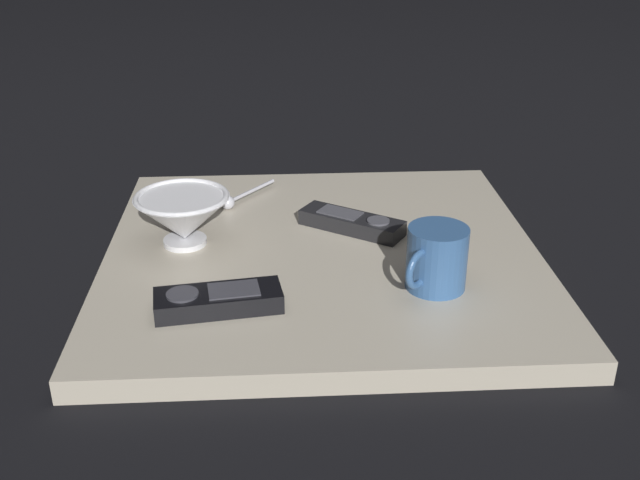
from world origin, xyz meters
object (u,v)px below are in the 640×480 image
(cereal_bowl, at_px, (183,216))
(teaspoon, at_px, (234,199))
(tv_remote_far, at_px, (352,222))
(tv_remote_near, at_px, (218,300))
(coffee_mug, at_px, (436,258))

(cereal_bowl, bearing_deg, teaspoon, -115.48)
(teaspoon, distance_m, tv_remote_far, 0.20)
(cereal_bowl, height_order, tv_remote_near, cereal_bowl)
(coffee_mug, xyz_separation_m, teaspoon, (0.27, -0.28, -0.03))
(teaspoon, bearing_deg, tv_remote_far, 150.35)
(coffee_mug, distance_m, tv_remote_near, 0.28)
(teaspoon, relative_size, tv_remote_far, 0.66)
(teaspoon, relative_size, tv_remote_near, 0.65)
(cereal_bowl, xyz_separation_m, teaspoon, (-0.06, -0.13, -0.03))
(cereal_bowl, bearing_deg, tv_remote_far, -172.21)
(cereal_bowl, bearing_deg, tv_remote_near, 107.67)
(teaspoon, bearing_deg, tv_remote_near, 89.09)
(tv_remote_far, bearing_deg, cereal_bowl, 7.79)
(cereal_bowl, xyz_separation_m, coffee_mug, (-0.33, 0.15, -0.00))
(cereal_bowl, height_order, tv_remote_far, cereal_bowl)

